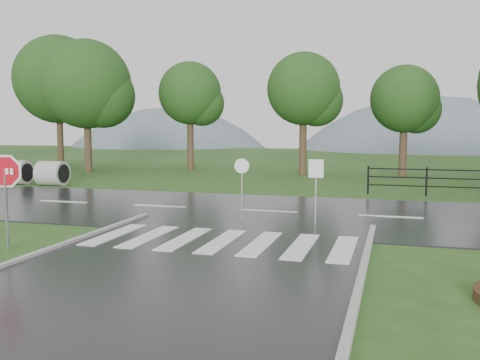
% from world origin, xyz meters
% --- Properties ---
extents(ground, '(120.00, 120.00, 0.00)m').
position_xyz_m(ground, '(0.00, 0.00, 0.00)').
color(ground, '#264E1A').
rests_on(ground, ground).
extents(main_road, '(90.00, 8.00, 0.04)m').
position_xyz_m(main_road, '(0.00, 10.00, 0.00)').
color(main_road, black).
rests_on(main_road, ground).
extents(crosswalk, '(6.50, 2.80, 0.02)m').
position_xyz_m(crosswalk, '(0.00, 5.00, 0.06)').
color(crosswalk, silver).
rests_on(crosswalk, ground).
extents(hills, '(102.00, 48.00, 48.00)m').
position_xyz_m(hills, '(3.49, 65.00, -15.54)').
color(hills, slate).
rests_on(hills, ground).
extents(treeline, '(83.20, 5.20, 10.00)m').
position_xyz_m(treeline, '(1.00, 24.00, 0.00)').
color(treeline, '#193E13').
rests_on(treeline, ground).
extents(stop_sign, '(1.05, 0.27, 2.41)m').
position_xyz_m(stop_sign, '(-4.62, 2.89, 1.69)').
color(stop_sign, '#939399').
rests_on(stop_sign, ground).
extents(reg_sign_small, '(0.43, 0.05, 1.95)m').
position_xyz_m(reg_sign_small, '(1.90, 7.99, 1.40)').
color(reg_sign_small, '#939399').
rests_on(reg_sign_small, ground).
extents(reg_sign_round, '(0.43, 0.17, 1.94)m').
position_xyz_m(reg_sign_round, '(-0.36, 8.03, 1.26)').
color(reg_sign_round, '#939399').
rests_on(reg_sign_round, ground).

